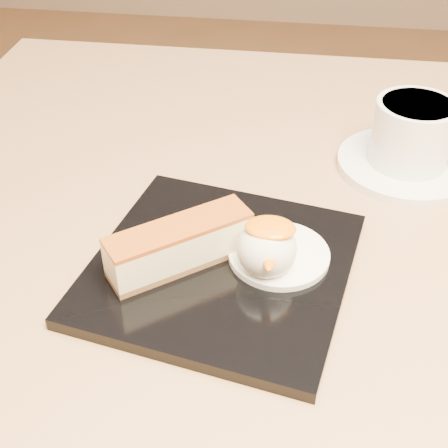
% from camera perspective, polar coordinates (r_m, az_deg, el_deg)
% --- Properties ---
extents(table, '(0.80, 0.80, 0.72)m').
position_cam_1_polar(table, '(0.74, 1.49, -8.35)').
color(table, black).
rests_on(table, ground).
extents(dessert_plate, '(0.26, 0.26, 0.01)m').
position_cam_1_polar(dessert_plate, '(0.55, -0.29, -4.03)').
color(dessert_plate, black).
rests_on(dessert_plate, table).
extents(cheesecake, '(0.12, 0.11, 0.04)m').
position_cam_1_polar(cheesecake, '(0.54, -4.07, -1.91)').
color(cheesecake, brown).
rests_on(cheesecake, dessert_plate).
extents(cream_smear, '(0.09, 0.09, 0.01)m').
position_cam_1_polar(cream_smear, '(0.56, 5.04, -2.79)').
color(cream_smear, white).
rests_on(cream_smear, dessert_plate).
extents(ice_cream_scoop, '(0.05, 0.05, 0.05)m').
position_cam_1_polar(ice_cream_scoop, '(0.53, 3.93, -2.27)').
color(ice_cream_scoop, white).
rests_on(ice_cream_scoop, cream_smear).
extents(mango_sauce, '(0.04, 0.03, 0.01)m').
position_cam_1_polar(mango_sauce, '(0.51, 4.27, -0.34)').
color(mango_sauce, orange).
rests_on(mango_sauce, ice_cream_scoop).
extents(mint_sprig, '(0.04, 0.03, 0.00)m').
position_cam_1_polar(mint_sprig, '(0.57, 2.33, -0.60)').
color(mint_sprig, '#2A8232').
rests_on(mint_sprig, cream_smear).
extents(saucer, '(0.15, 0.15, 0.01)m').
position_cam_1_polar(saucer, '(0.72, 16.28, 5.27)').
color(saucer, white).
rests_on(saucer, table).
extents(coffee_cup, '(0.11, 0.09, 0.07)m').
position_cam_1_polar(coffee_cup, '(0.70, 17.05, 8.05)').
color(coffee_cup, white).
rests_on(coffee_cup, saucer).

